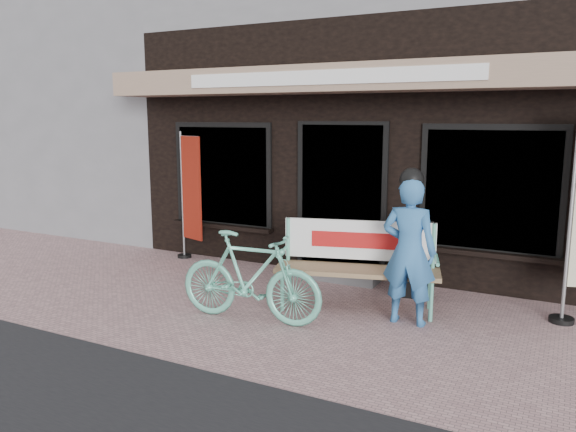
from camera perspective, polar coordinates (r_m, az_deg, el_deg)
The scene contains 8 objects.
ground at distance 6.53m, azimuth -1.32°, elevation -10.22°, with size 70.00×70.00×0.00m, color #B4898A.
storefront at distance 10.77m, azimuth 11.66°, elevation 13.75°, with size 7.00×6.77×6.00m.
neighbor_left_near at distance 15.80m, azimuth -19.75°, elevation 12.90°, with size 10.00×7.00×6.40m, color slate.
bench at distance 6.73m, azimuth 7.11°, elevation -4.24°, with size 1.97×0.96×1.04m.
person at distance 6.25m, azimuth 12.21°, elevation -3.23°, with size 0.60×0.40×1.73m.
bicycle at distance 6.28m, azimuth -3.88°, elevation -6.18°, with size 0.48×1.69×1.02m, color #60BDA0.
nobori_red at distance 8.96m, azimuth -9.93°, elevation 2.14°, with size 0.60×0.30×2.03m.
menu_stand at distance 7.20m, azimuth 12.45°, elevation -4.25°, with size 0.50×0.15×1.00m.
Camera 1 is at (2.92, -5.38, 2.26)m, focal length 35.00 mm.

